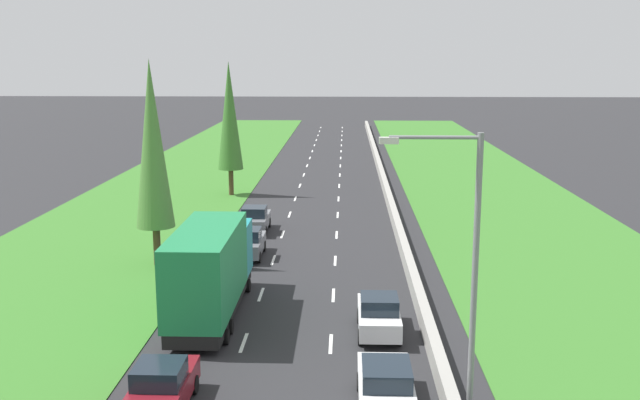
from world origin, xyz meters
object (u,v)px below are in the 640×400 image
grey_hatchback_left_lane (248,243)px  grey_hatchback_left_lane_sixth (255,219)px  street_light_mast (465,252)px  poplar_tree_third (230,116)px  poplar_tree_second (152,145)px  white_sedan_right_lane (386,387)px  green_box_truck_left_lane (211,269)px  maroon_hatchback_left_lane (162,387)px  white_hatchback_right_lane (379,315)px

grey_hatchback_left_lane → grey_hatchback_left_lane_sixth: (-0.33, 6.08, 0.00)m
street_light_mast → grey_hatchback_left_lane_sixth: bearing=112.2°
poplar_tree_third → grey_hatchback_left_lane_sixth: bearing=-74.3°
grey_hatchback_left_lane → poplar_tree_second: (-4.74, -1.83, 5.82)m
grey_hatchback_left_lane → white_sedan_right_lane: 19.33m
green_box_truck_left_lane → grey_hatchback_left_lane: size_ratio=2.41×
poplar_tree_second → maroon_hatchback_left_lane: bearing=-75.0°
white_hatchback_right_lane → street_light_mast: bearing=-69.0°
green_box_truck_left_lane → white_sedan_right_lane: 11.12m
white_hatchback_right_lane → poplar_tree_second: (-11.71, 9.63, 5.82)m
white_hatchback_right_lane → street_light_mast: size_ratio=0.43×
green_box_truck_left_lane → grey_hatchback_left_lane_sixth: 15.83m
grey_hatchback_left_lane_sixth → poplar_tree_third: (-3.56, 12.68, 5.70)m
street_light_mast → poplar_tree_third: bearing=110.0°
grey_hatchback_left_lane → grey_hatchback_left_lane_sixth: size_ratio=1.00×
green_box_truck_left_lane → street_light_mast: (9.62, -7.92, 3.05)m
street_light_mast → grey_hatchback_left_lane: bearing=117.9°
grey_hatchback_left_lane_sixth → poplar_tree_third: bearing=105.7°
grey_hatchback_left_lane_sixth → white_sedan_right_lane: bearing=-73.3°
white_hatchback_right_lane → poplar_tree_second: size_ratio=0.35×
white_hatchback_right_lane → poplar_tree_third: poplar_tree_third is taller
maroon_hatchback_left_lane → grey_hatchback_left_lane_sixth: (-0.02, 24.41, 0.00)m
maroon_hatchback_left_lane → poplar_tree_second: size_ratio=0.35×
grey_hatchback_left_lane → street_light_mast: (9.33, -17.61, 4.40)m
white_sedan_right_lane → poplar_tree_second: poplar_tree_second is taller
poplar_tree_second → poplar_tree_third: 20.61m
green_box_truck_left_lane → poplar_tree_second: size_ratio=0.84×
white_sedan_right_lane → street_light_mast: bearing=10.5°
grey_hatchback_left_lane → white_sedan_right_lane: bearing=-69.1°
grey_hatchback_left_lane_sixth → street_light_mast: 25.96m
maroon_hatchback_left_lane → green_box_truck_left_lane: 8.75m
white_sedan_right_lane → poplar_tree_third: size_ratio=0.41×
green_box_truck_left_lane → white_hatchback_right_lane: bearing=-13.8°
white_sedan_right_lane → white_hatchback_right_lane: white_hatchback_right_lane is taller
white_sedan_right_lane → white_hatchback_right_lane: (0.06, 6.59, 0.02)m
poplar_tree_second → grey_hatchback_left_lane: bearing=21.2°
grey_hatchback_left_lane → white_sedan_right_lane: size_ratio=0.87×
green_box_truck_left_lane → street_light_mast: bearing=-39.5°
grey_hatchback_left_lane → maroon_hatchback_left_lane: bearing=-91.0°
green_box_truck_left_lane → poplar_tree_third: bearing=97.2°
grey_hatchback_left_lane → white_hatchback_right_lane: size_ratio=1.00×
maroon_hatchback_left_lane → poplar_tree_third: size_ratio=0.36×
white_sedan_right_lane → poplar_tree_third: (-10.80, 36.82, 5.72)m
maroon_hatchback_left_lane → grey_hatchback_left_lane: same height
poplar_tree_third → street_light_mast: (13.23, -36.37, -1.30)m
poplar_tree_second → street_light_mast: 21.19m
white_sedan_right_lane → white_hatchback_right_lane: size_ratio=1.15×
white_sedan_right_lane → poplar_tree_second: 20.81m
street_light_mast → green_box_truck_left_lane: bearing=140.5°
grey_hatchback_left_lane → poplar_tree_second: size_ratio=0.35×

